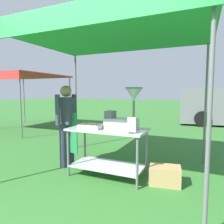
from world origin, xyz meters
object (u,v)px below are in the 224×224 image
Objects in this scene: menu_sign at (132,126)px; supply_crate at (165,175)px; donut_cart at (107,142)px; donut_fryer at (125,113)px; donut_tray at (92,127)px; stall_canopy at (110,38)px; vendor at (67,121)px; neighbour_tent at (21,77)px.

supply_crate is at bearing 31.58° from menu_sign.
donut_fryer reaches higher than donut_cart.
donut_tray is 0.76× the size of supply_crate.
menu_sign is 0.47× the size of supply_crate.
vendor is (-0.95, 0.03, -1.50)m from stall_canopy.
stall_canopy is 1.78m from vendor.
vendor is (-0.95, 0.13, 0.30)m from donut_cart.
donut_fryer reaches higher than menu_sign.
donut_cart is 2.58× the size of supply_crate.
neighbour_tent is at bearing 151.43° from menu_sign.
donut_tray is 0.14× the size of neighbour_tent.
donut_tray is at bearing -165.37° from donut_cart.
donut_cart is 0.47× the size of neighbour_tent.
donut_fryer is 6.18m from neighbour_tent.
menu_sign is 0.08× the size of neighbour_tent.
donut_fryer is 0.44× the size of vendor.
stall_canopy is 1.14× the size of neighbour_tent.
stall_canopy is at bearing 178.21° from supply_crate.
donut_tray is 0.25× the size of vendor.
supply_crate is (0.70, -0.02, -0.98)m from donut_fryer.
donut_tray is 0.80m from menu_sign.
supply_crate is at bearing -1.79° from stall_canopy.
donut_cart is 1.00m from vendor.
neighbour_tent is at bearing 150.96° from donut_cart.
menu_sign is 1.51m from vendor.
menu_sign is (0.51, -0.22, 0.35)m from donut_cart.
stall_canopy reaches higher than vendor.
donut_cart is 0.60m from donut_fryer.
donut_tray reaches higher than donut_cart.
menu_sign reaches higher than donut_cart.
menu_sign is at bearing -32.04° from stall_canopy.
donut_fryer reaches higher than supply_crate.
donut_tray reaches higher than supply_crate.
menu_sign is 0.98m from supply_crate.
supply_crate is (0.99, 0.07, -0.45)m from donut_cart.
menu_sign is at bearing -13.52° from vendor.
donut_fryer is 2.87× the size of menu_sign.
donut_fryer is (0.56, 0.16, 0.25)m from donut_tray.
neighbour_tent is at bearing 152.99° from donut_fryer.
donut_tray is at bearing -148.14° from stall_canopy.
donut_tray is 0.63m from donut_fryer.
menu_sign is 6.55m from neighbour_tent.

